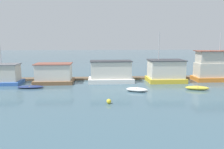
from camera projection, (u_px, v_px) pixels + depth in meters
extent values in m
plane|color=#426070|center=(112.00, 82.00, 35.02)|extent=(200.00, 200.00, 0.00)
cube|color=brown|center=(111.00, 78.00, 37.68)|extent=(51.00, 1.75, 0.30)
cylinder|color=#B2B2B7|center=(0.00, 55.00, 32.76)|extent=(0.12, 0.12, 2.79)
cube|color=brown|center=(54.00, 81.00, 34.16)|extent=(5.96, 3.66, 0.55)
cube|color=silver|center=(54.00, 72.00, 33.91)|extent=(5.27, 2.96, 2.45)
cube|color=brown|center=(54.00, 64.00, 33.70)|extent=(5.57, 3.26, 0.12)
cube|color=white|center=(111.00, 80.00, 35.03)|extent=(7.16, 3.49, 0.66)
cube|color=silver|center=(111.00, 70.00, 34.76)|extent=(6.29, 2.62, 2.67)
cube|color=#38383D|center=(111.00, 61.00, 34.53)|extent=(6.59, 2.92, 0.12)
cube|color=gold|center=(165.00, 80.00, 35.37)|extent=(5.92, 4.13, 0.68)
cube|color=silver|center=(166.00, 69.00, 35.09)|extent=(5.30, 3.52, 2.76)
cube|color=#38383D|center=(166.00, 60.00, 34.86)|extent=(5.60, 3.82, 0.12)
cylinder|color=#B2B2B7|center=(159.00, 46.00, 34.41)|extent=(0.12, 0.12, 4.34)
cube|color=orange|center=(214.00, 78.00, 36.35)|extent=(6.73, 3.31, 0.68)
cube|color=beige|center=(214.00, 70.00, 36.11)|extent=(6.07, 2.65, 2.27)
cube|color=beige|center=(215.00, 57.00, 35.77)|extent=(5.74, 2.32, 1.91)
cube|color=brown|center=(216.00, 51.00, 35.61)|extent=(6.37, 2.95, 0.12)
cylinder|color=#B2B2B7|center=(220.00, 42.00, 35.40)|extent=(0.12, 0.12, 2.91)
ellipsoid|color=navy|center=(30.00, 87.00, 30.71)|extent=(3.71, 1.34, 0.39)
cube|color=#997F60|center=(30.00, 86.00, 30.69)|extent=(0.19, 1.04, 0.08)
ellipsoid|color=white|center=(137.00, 89.00, 28.89)|extent=(3.16, 2.33, 0.50)
cube|color=#997F60|center=(137.00, 88.00, 28.86)|extent=(0.56, 1.22, 0.08)
ellipsoid|color=yellow|center=(197.00, 88.00, 29.75)|extent=(3.30, 1.79, 0.52)
cube|color=#997F60|center=(197.00, 87.00, 29.72)|extent=(0.37, 0.95, 0.08)
cylinder|color=brown|center=(203.00, 75.00, 37.53)|extent=(0.31, 0.31, 1.55)
cylinder|color=#846B4C|center=(60.00, 75.00, 35.88)|extent=(0.28, 0.28, 1.86)
sphere|color=yellow|center=(109.00, 101.00, 23.37)|extent=(0.52, 0.52, 0.52)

